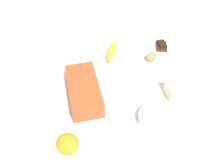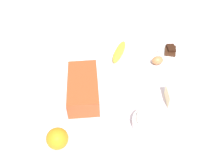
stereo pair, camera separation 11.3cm
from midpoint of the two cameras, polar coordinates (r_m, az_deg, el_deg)
ground_plane at (r=1.16m, az=2.78°, el=-1.92°), size 2.40×2.40×0.02m
loaf_pan at (r=1.11m, az=-3.62°, el=-0.83°), size 0.30×0.17×0.08m
flour_bowl at (r=1.35m, az=-7.94°, el=7.00°), size 0.12×0.12×0.06m
sugar_bowl at (r=1.02m, az=11.91°, el=-8.21°), size 0.14×0.14×0.07m
banana at (r=1.35m, az=4.07°, el=7.18°), size 0.19×0.09×0.04m
orange_fruit at (r=0.95m, az=-8.77°, el=-12.16°), size 0.08×0.08×0.08m
butter_block at (r=1.14m, az=16.57°, el=-2.77°), size 0.10×0.07×0.06m
egg_near_butter at (r=1.32m, az=12.58°, el=5.06°), size 0.06×0.07×0.04m
chocolate_plate at (r=1.42m, az=15.16°, el=6.97°), size 0.13×0.13×0.03m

